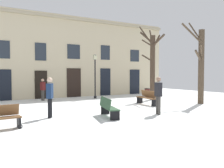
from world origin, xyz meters
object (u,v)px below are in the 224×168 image
object	(u,v)px
tree_foreground	(201,64)
bench_near_lamp	(108,107)
litter_bin	(147,93)
person_crossing_plaza	(50,95)
bench_back_to_back_left	(148,97)
tree_center	(152,63)
streetlamp	(95,71)
person_near_bench	(43,89)
person_by_shop_door	(158,93)

from	to	relation	value
tree_foreground	bench_near_lamp	bearing A→B (deg)	-171.38
litter_bin	person_crossing_plaza	distance (m)	10.82
litter_bin	bench_near_lamp	world-z (taller)	bench_near_lamp
bench_back_to_back_left	bench_near_lamp	world-z (taller)	bench_near_lamp
tree_center	streetlamp	distance (m)	4.58
tree_center	person_near_bench	xyz separation A→B (m)	(-7.41, 3.58, -1.90)
tree_foreground	person_by_shop_door	bearing A→B (deg)	-161.31
streetlamp	bench_back_to_back_left	world-z (taller)	streetlamp
tree_center	tree_foreground	size ratio (longest dim) A/B	1.02
litter_bin	bench_back_to_back_left	world-z (taller)	bench_back_to_back_left
bench_back_to_back_left	streetlamp	bearing A→B (deg)	-161.47
bench_back_to_back_left	person_near_bench	distance (m)	7.78
bench_near_lamp	person_crossing_plaza	bearing A→B (deg)	78.42
litter_bin	bench_back_to_back_left	size ratio (longest dim) A/B	0.40
person_by_shop_door	person_crossing_plaza	bearing A→B (deg)	-99.32
tree_foreground	litter_bin	world-z (taller)	tree_foreground
person_crossing_plaza	person_near_bench	size ratio (longest dim) A/B	1.13
tree_center	streetlamp	bearing A→B (deg)	137.85
bench_near_lamp	person_near_bench	distance (m)	8.40
tree_center	bench_near_lamp	xyz separation A→B (m)	(-6.60, -4.76, -2.34)
streetlamp	bench_back_to_back_left	bearing A→B (deg)	-78.02
streetlamp	bench_near_lamp	size ratio (longest dim) A/B	1.92
person_near_bench	person_by_shop_door	bearing A→B (deg)	-175.30
bench_near_lamp	person_crossing_plaza	distance (m)	2.68
person_near_bench	person_by_shop_door	world-z (taller)	person_by_shop_door
tree_center	bench_back_to_back_left	xyz separation A→B (m)	(-2.25, -2.23, -2.32)
streetlamp	bench_back_to_back_left	size ratio (longest dim) A/B	1.81
bench_near_lamp	tree_foreground	bearing A→B (deg)	-66.88
bench_near_lamp	person_near_bench	xyz separation A→B (m)	(-0.81, 8.35, 0.44)
streetlamp	bench_near_lamp	distance (m)	8.63
streetlamp	person_by_shop_door	distance (m)	8.52
tree_center	bench_near_lamp	world-z (taller)	tree_center
streetlamp	person_near_bench	bearing A→B (deg)	172.40
streetlamp	tree_foreground	bearing A→B (deg)	-56.32
litter_bin	bench_back_to_back_left	distance (m)	4.61
tree_foreground	litter_bin	bearing A→B (deg)	94.98
bench_near_lamp	person_crossing_plaza	xyz separation A→B (m)	(-2.36, 1.15, 0.57)
tree_center	streetlamp	xyz separation A→B (m)	(-3.36, 3.04, -0.61)
person_by_shop_door	bench_back_to_back_left	bearing A→B (deg)	159.59
tree_center	bench_near_lamp	size ratio (longest dim) A/B	3.03
streetlamp	litter_bin	bearing A→B (deg)	-22.67
bench_near_lamp	litter_bin	bearing A→B (deg)	-35.17
tree_foreground	streetlamp	world-z (taller)	tree_foreground
person_near_bench	bench_back_to_back_left	bearing A→B (deg)	-153.78
streetlamp	person_by_shop_door	size ratio (longest dim) A/B	1.94
bench_near_lamp	person_near_bench	world-z (taller)	person_near_bench
bench_back_to_back_left	person_by_shop_door	xyz separation A→B (m)	(-1.89, -3.14, 0.56)
tree_center	litter_bin	world-z (taller)	tree_center
streetlamp	person_by_shop_door	bearing A→B (deg)	-95.24
tree_foreground	bench_near_lamp	world-z (taller)	tree_foreground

